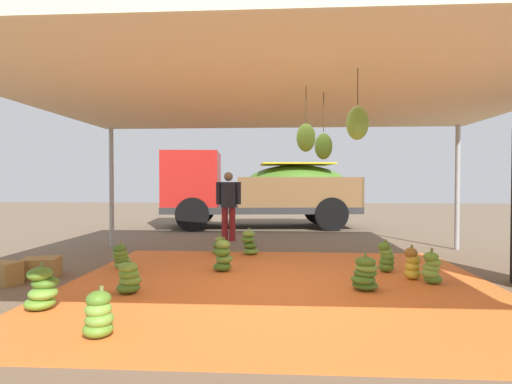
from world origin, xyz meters
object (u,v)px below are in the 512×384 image
Objects in this scene: banana_bunch_9 at (121,257)px; banana_bunch_10 at (223,257)px; banana_bunch_1 at (129,278)px; banana_bunch_3 at (249,243)px; banana_bunch_8 at (219,246)px; cargo_truck_main at (257,188)px; banana_bunch_7 at (432,269)px; banana_bunch_4 at (412,264)px; crate_0 at (3,274)px; banana_bunch_0 at (99,316)px; banana_bunch_6 at (386,258)px; crate_1 at (41,268)px; worker_0 at (228,201)px; banana_bunch_5 at (42,290)px; banana_bunch_2 at (365,274)px.

banana_bunch_10 is (1.70, -0.06, 0.04)m from banana_bunch_9.
banana_bunch_1 is 1.58m from banana_bunch_9.
banana_bunch_3 reaches higher than banana_bunch_8.
cargo_truck_main is (1.86, 6.53, 1.05)m from banana_bunch_9.
banana_bunch_3 is 1.05× the size of banana_bunch_7.
banana_bunch_4 is 5.90m from crate_0.
cargo_truck_main is (1.19, 7.96, 1.06)m from banana_bunch_1.
banana_bunch_3 reaches higher than banana_bunch_0.
cargo_truck_main is at bearing 110.83° from banana_bunch_6.
banana_bunch_8 is 5.17m from cargo_truck_main.
banana_bunch_10 reaches higher than banana_bunch_1.
cargo_truck_main is 7.78m from crate_1.
banana_bunch_3 reaches higher than banana_bunch_4.
worker_0 reaches higher than banana_bunch_7.
banana_bunch_9 is at bearing 40.34° from crate_0.
banana_bunch_3 is 1.05× the size of crate_1.
banana_bunch_6 is 0.08× the size of cargo_truck_main.
banana_bunch_3 is at bearing 34.82° from crate_1.
banana_bunch_3 is at bearing 78.74° from banana_bunch_10.
worker_0 reaches higher than banana_bunch_3.
crate_1 is at bearing 121.66° from banana_bunch_5.
banana_bunch_9 is at bearing -143.36° from banana_bunch_3.
banana_bunch_10 is (1.76, 2.11, 0.01)m from banana_bunch_5.
banana_bunch_6 reaches higher than crate_1.
banana_bunch_9 is (-0.95, 2.93, -0.00)m from banana_bunch_0.
worker_0 is (-0.67, 1.97, 0.76)m from banana_bunch_3.
banana_bunch_1 is 0.89× the size of banana_bunch_7.
cargo_truck_main is 8.31m from crate_0.
banana_bunch_1 is at bearing -173.81° from banana_bunch_2.
banana_bunch_6 is 7.01m from cargo_truck_main.
banana_bunch_1 is 1.87m from crate_1.
crate_1 is at bearing -120.07° from worker_0.
banana_bunch_4 reaches higher than banana_bunch_8.
worker_0 reaches higher than banana_bunch_10.
crate_0 is at bearing -161.02° from banana_bunch_10.
banana_bunch_5 reaches higher than crate_1.
banana_bunch_1 reaches higher than crate_1.
banana_bunch_6 is at bearing -48.87° from worker_0.
banana_bunch_2 is at bearing -0.12° from crate_0.
banana_bunch_0 is 1.16× the size of banana_bunch_8.
crate_0 is (-5.60, -1.13, -0.08)m from banana_bunch_6.
banana_bunch_1 is 1.11× the size of banana_bunch_8.
banana_bunch_1 is at bearing 45.51° from banana_bunch_5.
banana_bunch_0 is 0.28× the size of worker_0.
crate_1 is at bearing -149.02° from banana_bunch_9.
banana_bunch_0 is 0.90× the size of banana_bunch_6.
banana_bunch_5 is 5.04m from banana_bunch_7.
banana_bunch_0 is at bearing -93.54° from worker_0.
banana_bunch_7 is (3.82, 2.23, 0.01)m from banana_bunch_0.
banana_bunch_5 is 2.17m from banana_bunch_9.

